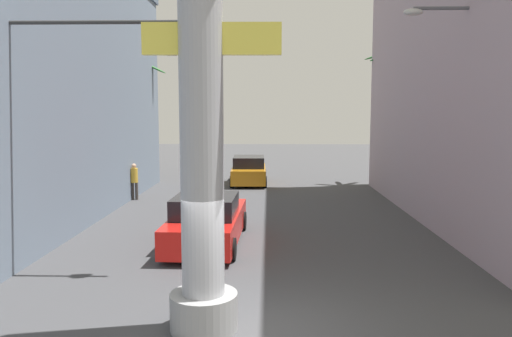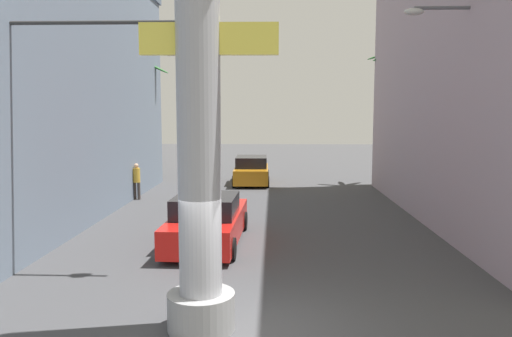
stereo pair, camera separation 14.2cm
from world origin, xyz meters
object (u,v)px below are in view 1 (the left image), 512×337
(palm_tree_far_left, at_px, (142,105))
(pedestrian_far_left, at_px, (134,179))
(traffic_light_mast, at_px, (48,95))
(neon_sign_pole, at_px, (201,85))
(street_lamp, at_px, (481,102))
(car_lead, at_px, (207,221))
(palm_tree_far_right, at_px, (394,101))
(car_far, at_px, (249,171))

(palm_tree_far_left, height_order, pedestrian_far_left, palm_tree_far_left)
(traffic_light_mast, bearing_deg, neon_sign_pole, -38.63)
(traffic_light_mast, relative_size, palm_tree_far_left, 0.93)
(traffic_light_mast, bearing_deg, palm_tree_far_left, 95.57)
(street_lamp, relative_size, car_lead, 1.37)
(traffic_light_mast, distance_m, palm_tree_far_right, 20.06)
(neon_sign_pole, relative_size, car_lead, 1.97)
(pedestrian_far_left, bearing_deg, palm_tree_far_right, 22.03)
(traffic_light_mast, bearing_deg, palm_tree_far_right, 51.60)
(palm_tree_far_left, distance_m, pedestrian_far_left, 5.94)
(palm_tree_far_right, bearing_deg, car_lead, -124.12)
(pedestrian_far_left, bearing_deg, car_far, 46.45)
(traffic_light_mast, distance_m, car_far, 16.79)
(car_lead, bearing_deg, neon_sign_pole, -83.54)
(neon_sign_pole, distance_m, car_far, 19.59)
(palm_tree_far_right, relative_size, pedestrian_far_left, 4.44)
(neon_sign_pole, bearing_deg, pedestrian_far_left, 110.04)
(street_lamp, height_order, car_far, street_lamp)
(street_lamp, relative_size, palm_tree_far_right, 0.94)
(street_lamp, bearing_deg, neon_sign_pole, -142.61)
(palm_tree_far_left, xyz_separation_m, palm_tree_far_right, (13.94, 0.57, 0.25))
(street_lamp, relative_size, car_far, 1.60)
(car_lead, bearing_deg, pedestrian_far_left, 119.43)
(traffic_light_mast, relative_size, pedestrian_far_left, 3.75)
(street_lamp, relative_size, palm_tree_far_left, 1.04)
(palm_tree_far_left, distance_m, palm_tree_far_right, 13.95)
(traffic_light_mast, height_order, palm_tree_far_left, palm_tree_far_left)
(car_lead, distance_m, pedestrian_far_left, 8.86)
(car_lead, height_order, palm_tree_far_left, palm_tree_far_left)
(traffic_light_mast, xyz_separation_m, palm_tree_far_left, (-1.48, 15.15, -0.04))
(palm_tree_far_right, bearing_deg, pedestrian_far_left, -157.97)
(street_lamp, xyz_separation_m, pedestrian_far_left, (-12.32, 8.26, -3.36))
(traffic_light_mast, relative_size, palm_tree_far_right, 0.84)
(street_lamp, height_order, pedestrian_far_left, street_lamp)
(palm_tree_far_right, bearing_deg, palm_tree_far_left, -177.66)
(car_far, bearing_deg, street_lamp, -62.17)
(palm_tree_far_left, bearing_deg, palm_tree_far_right, 2.34)
(street_lamp, bearing_deg, palm_tree_far_left, 135.07)
(neon_sign_pole, distance_m, palm_tree_far_left, 19.48)
(neon_sign_pole, distance_m, pedestrian_far_left, 15.14)
(neon_sign_pole, height_order, car_lead, neon_sign_pole)
(car_lead, relative_size, palm_tree_far_left, 0.76)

